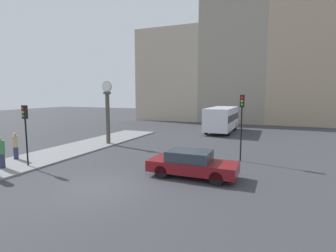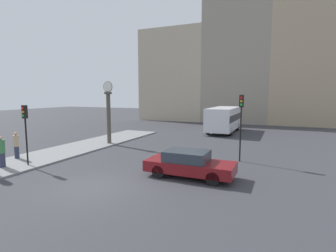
# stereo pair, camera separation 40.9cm
# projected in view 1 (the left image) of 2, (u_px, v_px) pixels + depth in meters

# --- Properties ---
(ground_plane) EXTENTS (120.00, 120.00, 0.00)m
(ground_plane) POSITION_uv_depth(u_px,v_px,m) (98.00, 188.00, 11.74)
(ground_plane) COLOR #38383D
(sidewalk_corner) EXTENTS (3.74, 18.34, 0.10)m
(sidewalk_corner) POSITION_uv_depth(u_px,v_px,m) (84.00, 146.00, 20.91)
(sidewalk_corner) COLOR gray
(sidewalk_corner) RESTS_ON ground_plane
(building_row) EXTENTS (28.36, 5.00, 19.02)m
(building_row) POSITION_uv_depth(u_px,v_px,m) (232.00, 64.00, 38.79)
(building_row) COLOR #B7A88E
(building_row) RESTS_ON ground_plane
(sedan_car) EXTENTS (4.47, 1.80, 1.35)m
(sedan_car) POSITION_uv_depth(u_px,v_px,m) (192.00, 164.00, 13.27)
(sedan_car) COLOR maroon
(sedan_car) RESTS_ON ground_plane
(bus_distant) EXTENTS (2.60, 7.32, 2.73)m
(bus_distant) POSITION_uv_depth(u_px,v_px,m) (222.00, 118.00, 28.99)
(bus_distant) COLOR silver
(bus_distant) RESTS_ON ground_plane
(traffic_light_near) EXTENTS (0.26, 0.24, 3.47)m
(traffic_light_near) POSITION_uv_depth(u_px,v_px,m) (25.00, 123.00, 14.78)
(traffic_light_near) COLOR black
(traffic_light_near) RESTS_ON sidewalk_corner
(traffic_light_far) EXTENTS (0.26, 0.24, 4.15)m
(traffic_light_far) POSITION_uv_depth(u_px,v_px,m) (242.00, 114.00, 16.17)
(traffic_light_far) COLOR black
(traffic_light_far) RESTS_ON ground_plane
(street_clock) EXTENTS (0.88, 0.43, 5.14)m
(street_clock) POSITION_uv_depth(u_px,v_px,m) (108.00, 113.00, 21.66)
(street_clock) COLOR #4C473D
(street_clock) RESTS_ON sidewalk_corner
(pedestrian_tan_coat) EXTENTS (0.33, 0.33, 1.70)m
(pedestrian_tan_coat) POSITION_uv_depth(u_px,v_px,m) (15.00, 146.00, 16.51)
(pedestrian_tan_coat) COLOR #2D334C
(pedestrian_tan_coat) RESTS_ON sidewalk_corner
(pedestrian_green_hoodie) EXTENTS (0.41, 0.41, 1.74)m
(pedestrian_green_hoodie) POSITION_uv_depth(u_px,v_px,m) (1.00, 153.00, 14.50)
(pedestrian_green_hoodie) COLOR #2D334C
(pedestrian_green_hoodie) RESTS_ON sidewalk_corner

